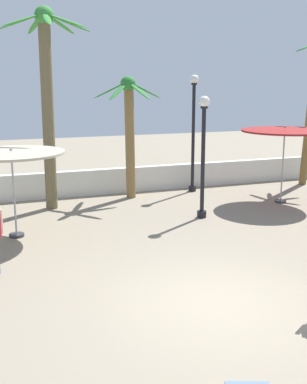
{
  "coord_description": "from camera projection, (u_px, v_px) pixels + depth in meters",
  "views": [
    {
      "loc": [
        -3.88,
        -7.28,
        3.99
      ],
      "look_at": [
        0.0,
        3.28,
        1.4
      ],
      "focal_mm": 44.7,
      "sensor_mm": 36.0,
      "label": 1
    }
  ],
  "objects": [
    {
      "name": "ground_plane",
      "position": [
        214.0,
        303.0,
        8.86
      ],
      "size": [
        56.0,
        56.0,
        0.0
      ],
      "primitive_type": "plane",
      "color": "gray"
    },
    {
      "name": "boundary_wall",
      "position": [
        96.0,
        182.0,
        17.32
      ],
      "size": [
        25.2,
        0.3,
        0.92
      ],
      "primitive_type": "cube",
      "color": "silver",
      "rests_on": "ground_plane"
    },
    {
      "name": "patio_umbrella_0",
      "position": [
        11.0,
        156.0,
        12.17
      ],
      "size": [
        2.71,
        2.71,
        2.36
      ],
      "color": "#333338",
      "rests_on": "ground_plane"
    },
    {
      "name": "patio_umbrella_4",
      "position": [
        285.0,
        133.0,
        15.73
      ],
      "size": [
        2.85,
        2.85,
        2.6
      ],
      "color": "#333338",
      "rests_on": "ground_plane"
    },
    {
      "name": "palm_tree_0",
      "position": [
        129.0,
        123.0,
        16.37
      ],
      "size": [
        2.34,
        2.39,
        4.2
      ],
      "color": "olive",
      "rests_on": "ground_plane"
    },
    {
      "name": "palm_tree_2",
      "position": [
        47.0,
        88.0,
        14.67
      ],
      "size": [
        2.88,
        2.92,
        6.22
      ],
      "color": "brown",
      "rests_on": "ground_plane"
    },
    {
      "name": "lamp_post_0",
      "position": [
        193.0,
        127.0,
        17.4
      ],
      "size": [
        0.32,
        0.32,
        4.26
      ],
      "color": "black",
      "rests_on": "ground_plane"
    },
    {
      "name": "lamp_post_2",
      "position": [
        203.0,
        149.0,
        14.0
      ],
      "size": [
        0.33,
        0.33,
        3.61
      ],
      "color": "black",
      "rests_on": "ground_plane"
    }
  ]
}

